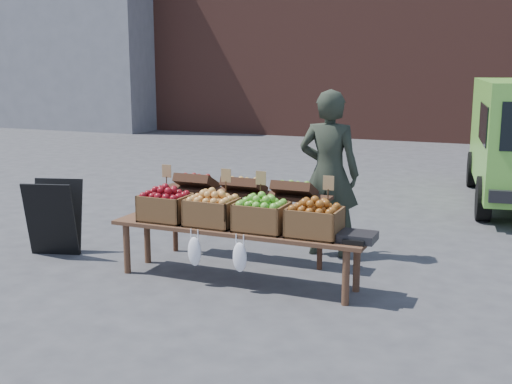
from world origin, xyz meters
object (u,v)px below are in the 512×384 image
at_px(vendor, 329,174).
at_px(chalkboard_sign, 54,217).
at_px(display_bench, 237,255).
at_px(crate_green_apples, 315,222).
at_px(crate_red_apples, 262,217).
at_px(weighing_scale, 358,237).
at_px(crate_golden_apples, 166,207).
at_px(crate_russet_pears, 212,212).
at_px(back_table, 244,216).

xyz_separation_m(vendor, chalkboard_sign, (-2.95, -1.24, -0.52)).
relative_size(display_bench, crate_green_apples, 5.40).
xyz_separation_m(crate_red_apples, weighing_scale, (0.97, 0.00, -0.10)).
relative_size(vendor, display_bench, 0.71).
bearing_deg(crate_golden_apples, weighing_scale, 0.00).
relative_size(crate_russet_pears, crate_red_apples, 1.00).
xyz_separation_m(vendor, weighing_scale, (0.68, -1.30, -0.35)).
distance_m(chalkboard_sign, crate_red_apples, 2.67).
bearing_deg(display_bench, crate_red_apples, 0.00).
relative_size(vendor, back_table, 0.92).
height_order(back_table, crate_golden_apples, back_table).
distance_m(display_bench, crate_green_apples, 0.93).
xyz_separation_m(chalkboard_sign, display_bench, (2.38, -0.06, -0.16)).
xyz_separation_m(back_table, crate_golden_apples, (-0.58, -0.72, 0.19)).
xyz_separation_m(back_table, weighing_scale, (1.49, -0.72, 0.09)).
bearing_deg(crate_red_apples, back_table, 125.65).
height_order(chalkboard_sign, back_table, back_table).
relative_size(back_table, weighing_scale, 6.18).
bearing_deg(display_bench, weighing_scale, 0.00).
relative_size(back_table, crate_russet_pears, 4.20).
bearing_deg(vendor, crate_red_apples, 74.82).
relative_size(display_bench, crate_russet_pears, 5.40).
relative_size(vendor, crate_golden_apples, 3.85).
xyz_separation_m(back_table, crate_red_apples, (0.52, -0.72, 0.19)).
bearing_deg(crate_russet_pears, vendor, 56.98).
bearing_deg(crate_red_apples, vendor, 77.21).
bearing_deg(chalkboard_sign, crate_golden_apples, -18.74).
distance_m(chalkboard_sign, crate_russet_pears, 2.12).
distance_m(crate_golden_apples, crate_green_apples, 1.65).
bearing_deg(crate_green_apples, weighing_scale, 0.00).
relative_size(display_bench, weighing_scale, 7.94).
xyz_separation_m(crate_green_apples, weighing_scale, (0.43, 0.00, -0.10)).
bearing_deg(chalkboard_sign, display_bench, -17.99).
bearing_deg(weighing_scale, vendor, 117.60).
bearing_deg(crate_red_apples, crate_green_apples, 0.00).
bearing_deg(crate_russet_pears, crate_green_apples, 0.00).
bearing_deg(crate_green_apples, chalkboard_sign, 178.95).
bearing_deg(crate_russet_pears, weighing_scale, 0.00).
relative_size(vendor, crate_russet_pears, 3.85).
height_order(chalkboard_sign, crate_golden_apples, chalkboard_sign).
bearing_deg(vendor, back_table, 33.18).
distance_m(back_table, weighing_scale, 1.66).
bearing_deg(weighing_scale, crate_golden_apples, 180.00).
height_order(chalkboard_sign, crate_russet_pears, chalkboard_sign).
bearing_deg(chalkboard_sign, crate_red_apples, -17.85).
bearing_deg(crate_green_apples, back_table, 145.97).
xyz_separation_m(crate_golden_apples, crate_green_apples, (1.65, 0.00, 0.00)).
height_order(crate_russet_pears, crate_red_apples, same).
distance_m(back_table, crate_golden_apples, 0.95).
relative_size(back_table, display_bench, 0.78).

